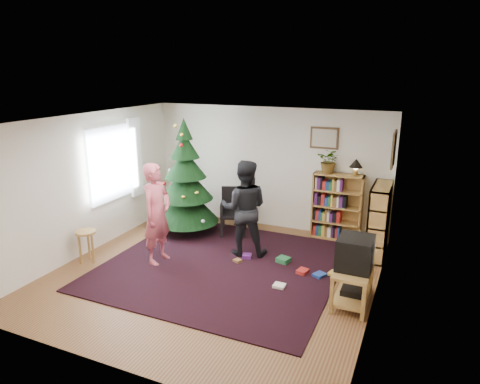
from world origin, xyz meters
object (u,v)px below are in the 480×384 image
at_px(bookshelf_back, 337,206).
at_px(tv_stand, 353,282).
at_px(picture_right, 394,149).
at_px(potted_plant, 329,161).
at_px(armchair, 236,209).
at_px(table_lamp, 356,164).
at_px(bookshelf_right, 379,220).
at_px(stool, 86,238).
at_px(crt_tv, 355,253).
at_px(person_standing, 157,214).
at_px(person_by_chair, 244,208).
at_px(picture_back, 324,138).
at_px(christmas_tree, 186,187).

xyz_separation_m(bookshelf_back, tv_stand, (0.72, -2.36, -0.34)).
xyz_separation_m(picture_right, bookshelf_back, (-0.98, 0.59, -1.29)).
height_order(bookshelf_back, potted_plant, potted_plant).
bearing_deg(armchair, table_lamp, -8.20).
bearing_deg(bookshelf_right, stool, 117.03).
distance_m(crt_tv, stool, 4.45).
distance_m(tv_stand, armchair, 3.21).
bearing_deg(person_standing, person_by_chair, -51.85).
bearing_deg(potted_plant, tv_stand, -68.67).
bearing_deg(bookshelf_right, picture_back, 61.52).
bearing_deg(picture_right, christmas_tree, -175.12).
relative_size(picture_right, bookshelf_back, 0.46).
distance_m(christmas_tree, tv_stand, 3.89).
xyz_separation_m(armchair, table_lamp, (2.22, 0.53, 1.01)).
distance_m(crt_tv, person_by_chair, 2.27).
relative_size(armchair, table_lamp, 2.90).
bearing_deg(tv_stand, crt_tv, 180.00).
bearing_deg(bookshelf_right, crt_tv, 176.20).
distance_m(tv_stand, person_standing, 3.35).
xyz_separation_m(tv_stand, armchair, (-2.64, 1.82, 0.18)).
height_order(crt_tv, stool, crt_tv).
relative_size(crt_tv, armchair, 0.55).
relative_size(crt_tv, person_by_chair, 0.30).
distance_m(bookshelf_right, tv_stand, 1.88).
distance_m(tv_stand, stool, 4.45).
height_order(picture_back, crt_tv, picture_back).
height_order(person_standing, table_lamp, person_standing).
bearing_deg(person_standing, armchair, -18.15).
bearing_deg(person_standing, stool, 116.94).
bearing_deg(picture_back, picture_right, -28.69).
bearing_deg(bookshelf_right, tv_stand, 176.28).
height_order(picture_back, stool, picture_back).
height_order(armchair, table_lamp, table_lamp).
relative_size(bookshelf_back, table_lamp, 4.00).
relative_size(tv_stand, crt_tv, 1.67).
bearing_deg(bookshelf_back, bookshelf_right, -31.27).
distance_m(bookshelf_back, person_by_chair, 1.97).
bearing_deg(christmas_tree, person_by_chair, -18.86).
xyz_separation_m(picture_right, armchair, (-2.90, 0.06, -1.44)).
relative_size(tv_stand, stool, 1.52).
distance_m(picture_right, christmas_tree, 3.95).
relative_size(crt_tv, table_lamp, 1.60).
relative_size(person_by_chair, table_lamp, 5.33).
bearing_deg(potted_plant, picture_right, -26.64).
height_order(picture_back, table_lamp, picture_back).
xyz_separation_m(picture_back, potted_plant, (0.15, -0.14, -0.41)).
bearing_deg(picture_back, table_lamp, -11.75).
relative_size(person_standing, potted_plant, 3.63).
distance_m(christmas_tree, potted_plant, 2.85).
bearing_deg(bookshelf_right, christmas_tree, 96.28).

